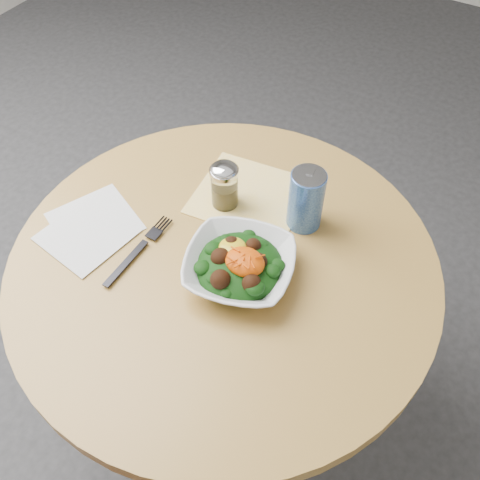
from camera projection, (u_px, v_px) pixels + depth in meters
The scene contains 8 objects.
ground at pixel (229, 404), 1.69m from camera, with size 6.00×6.00×0.00m, color #2A292C.
table at pixel (225, 310), 1.27m from camera, with size 0.90×0.90×0.75m.
cloth_napkin at pixel (250, 196), 1.23m from camera, with size 0.24×0.22×0.00m, color yellow.
paper_napkins at pixel (91, 228), 1.17m from camera, with size 0.22×0.25×0.00m.
salad_bowl at pixel (240, 265), 1.07m from camera, with size 0.27×0.27×0.08m.
fork at pixel (140, 248), 1.12m from camera, with size 0.03×0.21×0.00m.
spice_shaker at pixel (225, 185), 1.17m from camera, with size 0.06×0.06×0.11m.
beverage_can at pixel (306, 200), 1.13m from camera, with size 0.08×0.08×0.15m.
Camera 1 is at (0.38, -0.57, 1.63)m, focal length 40.00 mm.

